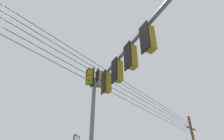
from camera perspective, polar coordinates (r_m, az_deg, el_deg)
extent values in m
cylinder|color=slate|center=(9.03, -6.24, -20.14)|extent=(0.20, 0.20, 6.27)
cylinder|color=slate|center=(7.55, 2.86, 4.38)|extent=(5.36, 3.07, 0.14)
cube|color=olive|center=(10.27, -3.64, -2.70)|extent=(0.41, 0.41, 0.90)
cube|color=black|center=(10.22, -4.52, -2.50)|extent=(0.40, 0.25, 1.04)
cylinder|color=#360503|center=(10.47, -2.75, -1.46)|extent=(0.19, 0.12, 0.20)
cylinder|color=#3C2703|center=(10.32, -2.79, -2.90)|extent=(0.19, 0.12, 0.20)
cylinder|color=green|center=(10.18, -2.84, -4.37)|extent=(0.19, 0.12, 0.20)
cube|color=olive|center=(10.10, -6.79, -1.97)|extent=(0.41, 0.41, 0.90)
cube|color=black|center=(10.14, -5.89, -2.18)|extent=(0.40, 0.25, 1.04)
cylinder|color=#360503|center=(10.21, -7.56, -0.31)|extent=(0.19, 0.12, 0.20)
cylinder|color=#3C2703|center=(10.05, -7.68, -1.76)|extent=(0.19, 0.12, 0.20)
cylinder|color=green|center=(9.91, -7.80, -3.26)|extent=(0.19, 0.12, 0.20)
cube|color=olive|center=(8.30, -1.49, -3.81)|extent=(0.41, 0.41, 0.90)
cube|color=black|center=(8.25, -2.58, -3.58)|extent=(0.40, 0.26, 1.04)
cylinder|color=#360503|center=(8.50, -0.43, -2.24)|extent=(0.19, 0.13, 0.20)
cylinder|color=#3C2703|center=(8.36, -0.44, -4.02)|extent=(0.19, 0.13, 0.20)
cylinder|color=green|center=(8.22, -0.44, -5.87)|extent=(0.19, 0.13, 0.20)
cube|color=olive|center=(7.48, 1.81, -0.35)|extent=(0.41, 0.41, 0.90)
cube|color=black|center=(7.41, 0.65, -0.04)|extent=(0.41, 0.24, 1.04)
cylinder|color=#360503|center=(7.71, 2.85, 1.26)|extent=(0.19, 0.12, 0.20)
cylinder|color=#3C2703|center=(7.55, 2.92, -0.64)|extent=(0.19, 0.12, 0.20)
cylinder|color=green|center=(7.40, 2.98, -2.62)|extent=(0.19, 0.12, 0.20)
cube|color=olive|center=(6.72, 5.87, 3.93)|extent=(0.41, 0.41, 0.90)
cube|color=black|center=(6.65, 4.62, 4.32)|extent=(0.41, 0.24, 1.04)
cylinder|color=#360503|center=(6.98, 6.90, 5.56)|extent=(0.19, 0.12, 0.20)
cylinder|color=#3C2703|center=(6.80, 7.07, 3.56)|extent=(0.19, 0.12, 0.20)
cylinder|color=green|center=(6.63, 7.24, 1.45)|extent=(0.19, 0.12, 0.20)
cube|color=olive|center=(6.06, 10.97, 9.18)|extent=(0.41, 0.41, 0.90)
cube|color=black|center=(5.97, 9.63, 9.70)|extent=(0.41, 0.24, 1.04)
cylinder|color=#360503|center=(6.34, 11.91, 10.74)|extent=(0.19, 0.12, 0.20)
cylinder|color=#3C2703|center=(6.14, 12.22, 8.69)|extent=(0.19, 0.12, 0.20)
cylinder|color=green|center=(5.95, 12.55, 6.50)|extent=(0.19, 0.12, 0.20)
cube|color=brown|center=(23.37, 22.53, -15.80)|extent=(0.52, 1.99, 0.12)
cube|color=#0C7238|center=(6.82, -10.60, -19.97)|extent=(0.03, 0.28, 0.32)
cube|color=white|center=(6.81, -10.50, -19.96)|extent=(0.01, 0.22, 0.26)
cylinder|color=black|center=(9.10, -11.90, -0.46)|extent=(1.54, 34.00, 0.69)
cylinder|color=black|center=(9.27, -11.68, 1.21)|extent=(1.54, 34.00, 0.69)
cylinder|color=black|center=(9.46, -11.46, 2.97)|extent=(1.54, 34.00, 0.69)
cylinder|color=black|center=(9.63, -11.27, 4.41)|extent=(1.54, 34.00, 0.69)
cylinder|color=black|center=(9.81, -11.09, 5.79)|extent=(1.54, 34.00, 0.69)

